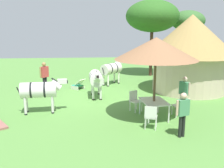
{
  "coord_description": "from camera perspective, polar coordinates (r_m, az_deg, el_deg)",
  "views": [
    {
      "loc": [
        12.98,
        -0.19,
        3.7
      ],
      "look_at": [
        1.13,
        0.83,
        1.0
      ],
      "focal_mm": 40.74,
      "sensor_mm": 36.0,
      "label": 1
    }
  ],
  "objects": [
    {
      "name": "standing_watcher",
      "position": [
        15.05,
        -14.92,
        2.16
      ],
      "size": [
        0.49,
        0.47,
        1.72
      ],
      "rotation": [
        0.0,
        0.0,
        -0.74
      ],
      "color": "black",
      "rests_on": "ground_plane"
    },
    {
      "name": "patio_chair_near_hut",
      "position": [
        9.43,
        8.72,
        -7.05
      ],
      "size": [
        0.54,
        0.55,
        0.9
      ],
      "rotation": [
        0.0,
        0.0,
        1.24
      ],
      "color": "silver",
      "rests_on": "ground_plane"
    },
    {
      "name": "acacia_tree_far_lawn",
      "position": [
        19.52,
        9.03,
        14.79
      ],
      "size": [
        3.91,
        3.91,
        5.62
      ],
      "color": "#4C2E23",
      "rests_on": "ground_plane"
    },
    {
      "name": "zebra_by_umbrella",
      "position": [
        11.38,
        -15.9,
        -1.36
      ],
      "size": [
        0.79,
        2.17,
        1.55
      ],
      "rotation": [
        0.0,
        0.0,
        0.09
      ],
      "color": "silver",
      "rests_on": "ground_plane"
    },
    {
      "name": "zebra_toward_hut",
      "position": [
        16.42,
        -0.04,
        3.42
      ],
      "size": [
        1.65,
        1.65,
        1.57
      ],
      "rotation": [
        0.0,
        0.0,
        0.79
      ],
      "color": "silver",
      "rests_on": "ground_plane"
    },
    {
      "name": "patio_dining_table",
      "position": [
        10.52,
        9.39,
        -4.19
      ],
      "size": [
        1.4,
        1.06,
        0.74
      ],
      "rotation": [
        0.0,
        0.0,
        0.09
      ],
      "color": "silver",
      "rests_on": "ground_plane"
    },
    {
      "name": "patio_chair_east_end",
      "position": [
        11.08,
        15.05,
        -4.34
      ],
      "size": [
        0.5,
        0.48,
        0.9
      ],
      "rotation": [
        0.0,
        0.0,
        -2.98
      ],
      "color": "silver",
      "rests_on": "ground_plane"
    },
    {
      "name": "striped_lounge_chair",
      "position": [
        15.43,
        -7.57,
        -0.21
      ],
      "size": [
        0.93,
        0.94,
        0.65
      ],
      "rotation": [
        0.0,
        0.0,
        2.38
      ],
      "color": "#29966D",
      "rests_on": "ground_plane"
    },
    {
      "name": "zebra_nearest_camera",
      "position": [
        13.39,
        -3.58,
        1.22
      ],
      "size": [
        2.14,
        0.75,
        1.56
      ],
      "rotation": [
        0.0,
        0.0,
        4.76
      ],
      "color": "silver",
      "rests_on": "ground_plane"
    },
    {
      "name": "guest_behind_table",
      "position": [
        8.88,
        15.6,
        -5.8
      ],
      "size": [
        0.33,
        0.53,
        1.56
      ],
      "rotation": [
        0.0,
        0.0,
        5.06
      ],
      "color": "black",
      "rests_on": "ground_plane"
    },
    {
      "name": "patio_chair_near_lawn",
      "position": [
        11.39,
        5.12,
        -3.46
      ],
      "size": [
        0.59,
        0.59,
        0.9
      ],
      "rotation": [
        0.0,
        0.0,
        -1.03
      ],
      "color": "silver",
      "rests_on": "ground_plane"
    },
    {
      "name": "thatched_hut",
      "position": [
        15.31,
        17.21,
        7.38
      ],
      "size": [
        5.11,
        5.11,
        4.37
      ],
      "rotation": [
        0.0,
        0.0,
        0.06
      ],
      "color": "beige",
      "rests_on": "ground_plane"
    },
    {
      "name": "acacia_tree_left_background",
      "position": [
        21.07,
        16.64,
        13.39
      ],
      "size": [
        2.61,
        2.61,
        4.92
      ],
      "color": "brown",
      "rests_on": "ground_plane"
    },
    {
      "name": "guest_beside_umbrella",
      "position": [
        11.55,
        15.89,
        -1.47
      ],
      "size": [
        0.49,
        0.4,
        1.59
      ],
      "rotation": [
        0.0,
        0.0,
        3.72
      ],
      "color": "black",
      "rests_on": "ground_plane"
    },
    {
      "name": "ground_plane",
      "position": [
        13.5,
        -3.92,
        -3.15
      ],
      "size": [
        36.0,
        36.0,
        0.0
      ],
      "primitive_type": "plane",
      "color": "#558B3D"
    },
    {
      "name": "shade_umbrella",
      "position": [
        10.1,
        9.84,
        7.84
      ],
      "size": [
        3.27,
        3.27,
        3.3
      ],
      "color": "brown",
      "rests_on": "ground_plane"
    }
  ]
}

